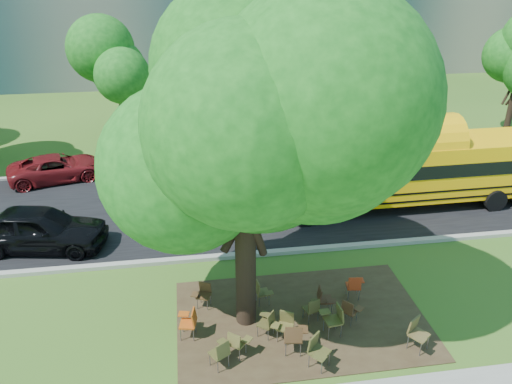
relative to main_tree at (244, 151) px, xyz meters
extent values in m
plane|color=#2E561A|center=(0.55, 0.31, -5.11)|extent=(160.00, 160.00, 0.00)
cube|color=#382819|center=(1.55, -0.19, -5.10)|extent=(7.00, 4.50, 0.03)
cube|color=black|center=(0.55, 7.31, -5.09)|extent=(80.00, 8.00, 0.04)
cube|color=gray|center=(0.55, 3.31, -5.04)|extent=(80.00, 0.25, 0.14)
cube|color=gray|center=(0.55, 11.41, -5.04)|extent=(80.00, 0.25, 0.14)
cylinder|color=black|center=(-4.45, 16.31, -3.36)|extent=(0.32, 0.32, 3.50)
sphere|color=#135514|center=(-4.45, 16.31, -0.89)|extent=(4.80, 4.80, 4.80)
cylinder|color=black|center=(8.55, 14.31, -3.01)|extent=(0.38, 0.38, 4.20)
sphere|color=#135514|center=(8.55, 14.31, -0.07)|extent=(5.60, 5.60, 5.60)
cylinder|color=black|center=(16.55, 13.31, -3.31)|extent=(0.34, 0.34, 3.60)
cylinder|color=black|center=(0.00, 0.00, -3.09)|extent=(0.56, 0.56, 4.04)
sphere|color=#135514|center=(0.00, 0.00, 0.01)|extent=(7.20, 7.20, 7.20)
cube|color=#FFB208|center=(8.15, 6.31, -3.49)|extent=(10.12, 2.44, 2.25)
cube|color=black|center=(8.43, 6.31, -3.23)|extent=(9.57, 2.47, 0.55)
cube|color=#FFB208|center=(2.53, 6.23, -4.20)|extent=(1.22, 2.03, 0.87)
cube|color=black|center=(8.15, 6.31, -4.06)|extent=(10.14, 2.47, 0.07)
cube|color=black|center=(8.15, 6.31, -4.40)|extent=(10.14, 2.47, 0.07)
cylinder|color=black|center=(2.94, 5.09, -4.66)|extent=(0.92, 0.29, 0.92)
cylinder|color=black|center=(2.91, 7.38, -4.66)|extent=(0.92, 0.29, 0.92)
cylinder|color=black|center=(10.83, 5.20, -4.66)|extent=(0.92, 0.29, 0.92)
cylinder|color=black|center=(10.80, 7.49, -4.66)|extent=(0.92, 0.29, 0.92)
cylinder|color=black|center=(12.08, 7.51, -4.66)|extent=(0.92, 0.29, 0.92)
cube|color=#49451F|center=(-0.90, -1.67, -4.67)|extent=(0.56, 0.55, 0.05)
cube|color=#49451F|center=(-0.81, -1.82, -4.46)|extent=(0.38, 0.29, 0.39)
cube|color=#49451F|center=(-0.77, -1.43, -4.55)|extent=(0.33, 0.35, 0.03)
cylinder|color=slate|center=(-1.13, -1.62, -4.89)|extent=(0.02, 0.02, 0.44)
cylinder|color=slate|center=(-0.67, -1.72, -4.89)|extent=(0.02, 0.02, 0.44)
cube|color=brown|center=(-0.40, -1.34, -4.70)|extent=(0.53, 0.53, 0.05)
cube|color=brown|center=(-0.51, -1.47, -4.49)|extent=(0.34, 0.30, 0.37)
cube|color=brown|center=(-0.15, -1.38, -4.59)|extent=(0.32, 0.33, 0.03)
cylinder|color=slate|center=(-0.43, -1.12, -4.91)|extent=(0.02, 0.02, 0.42)
cylinder|color=slate|center=(-0.38, -1.56, -4.91)|extent=(0.02, 0.02, 0.42)
cube|color=#443E1D|center=(0.43, -0.73, -4.70)|extent=(0.53, 0.54, 0.05)
cube|color=#443E1D|center=(0.57, -0.83, -4.49)|extent=(0.30, 0.35, 0.37)
cube|color=#443E1D|center=(0.46, -0.47, -4.58)|extent=(0.33, 0.32, 0.03)
cylinder|color=slate|center=(0.21, -0.76, -4.90)|extent=(0.02, 0.02, 0.42)
cylinder|color=slate|center=(0.65, -0.70, -4.90)|extent=(0.02, 0.02, 0.42)
cube|color=brown|center=(0.92, -0.96, -4.68)|extent=(0.54, 0.53, 0.05)
cube|color=brown|center=(0.99, -0.81, -4.47)|extent=(0.39, 0.26, 0.39)
cube|color=brown|center=(0.65, -0.98, -4.56)|extent=(0.31, 0.34, 0.03)
cylinder|color=slate|center=(0.99, -1.18, -4.90)|extent=(0.02, 0.02, 0.44)
cylinder|color=slate|center=(0.84, -0.74, -4.90)|extent=(0.02, 0.02, 0.44)
cube|color=#462D19|center=(1.03, -1.44, -4.62)|extent=(0.53, 0.51, 0.06)
cube|color=#462D19|center=(0.99, -1.64, -4.38)|extent=(0.45, 0.18, 0.44)
cube|color=#462D19|center=(1.31, -1.33, -4.49)|extent=(0.29, 0.35, 0.03)
cylinder|color=slate|center=(0.87, -1.22, -4.87)|extent=(0.03, 0.03, 0.50)
cylinder|color=slate|center=(1.18, -1.66, -4.87)|extent=(0.03, 0.03, 0.50)
cube|color=#47431E|center=(1.56, -2.06, -4.63)|extent=(0.62, 0.62, 0.05)
cube|color=#47431E|center=(1.43, -1.92, -4.39)|extent=(0.38, 0.37, 0.43)
cube|color=#47431E|center=(1.48, -2.34, -4.50)|extent=(0.38, 0.38, 0.03)
cylinder|color=slate|center=(1.82, -2.06, -4.87)|extent=(0.03, 0.03, 0.48)
cylinder|color=slate|center=(1.30, -2.05, -4.87)|extent=(0.03, 0.03, 0.48)
cube|color=#4E4A21|center=(2.23, -0.94, -4.64)|extent=(0.47, 0.48, 0.05)
cube|color=#4E4A21|center=(2.42, -0.92, -4.40)|extent=(0.14, 0.43, 0.42)
cube|color=#4E4A21|center=(2.06, -0.70, -4.51)|extent=(0.32, 0.26, 0.03)
cylinder|color=slate|center=(2.07, -1.14, -4.88)|extent=(0.03, 0.03, 0.48)
cylinder|color=slate|center=(2.40, -0.74, -4.88)|extent=(0.03, 0.03, 0.48)
cube|color=#4D2E1B|center=(2.85, -0.52, -4.71)|extent=(0.51, 0.51, 0.04)
cube|color=#4D2E1B|center=(2.73, -0.62, -4.52)|extent=(0.30, 0.32, 0.36)
cube|color=#4D2E1B|center=(3.08, -0.60, -4.61)|extent=(0.32, 0.31, 0.03)
cylinder|color=slate|center=(2.87, -0.30, -4.91)|extent=(0.02, 0.02, 0.40)
cylinder|color=slate|center=(2.84, -0.73, -4.91)|extent=(0.02, 0.02, 0.40)
cube|color=#AC4812|center=(-1.64, -0.47, -4.65)|extent=(0.49, 0.50, 0.05)
cube|color=#AC4812|center=(-1.46, -0.51, -4.43)|extent=(0.18, 0.42, 0.41)
cube|color=#AC4812|center=(-1.73, -0.20, -4.53)|extent=(0.33, 0.28, 0.03)
cylinder|color=slate|center=(-1.84, -0.61, -4.88)|extent=(0.02, 0.02, 0.46)
cylinder|color=slate|center=(-1.43, -0.33, -4.88)|extent=(0.02, 0.02, 0.46)
cube|color=#483019|center=(-1.14, 0.76, -4.71)|extent=(0.48, 0.47, 0.05)
cube|color=#483019|center=(-1.09, 0.92, -4.51)|extent=(0.37, 0.21, 0.36)
cube|color=#483019|center=(-1.39, 0.73, -4.60)|extent=(0.28, 0.31, 0.03)
cylinder|color=slate|center=(-1.06, 0.57, -4.91)|extent=(0.02, 0.02, 0.41)
cylinder|color=slate|center=(-1.23, 0.96, -4.91)|extent=(0.02, 0.02, 0.41)
cube|color=brown|center=(0.58, 0.67, -4.71)|extent=(0.40, 0.42, 0.04)
cube|color=brown|center=(0.42, 0.65, -4.51)|extent=(0.13, 0.37, 0.36)
cube|color=brown|center=(0.73, 0.47, -4.60)|extent=(0.27, 0.23, 0.03)
cylinder|color=slate|center=(0.72, 0.84, -4.91)|extent=(0.02, 0.02, 0.40)
cylinder|color=slate|center=(0.45, 0.50, -4.91)|extent=(0.02, 0.02, 0.40)
cube|color=#413B1C|center=(1.79, -0.29, -4.71)|extent=(0.46, 0.45, 0.04)
cube|color=#413B1C|center=(1.84, -0.44, -4.51)|extent=(0.37, 0.18, 0.36)
cube|color=#413B1C|center=(1.96, -0.10, -4.60)|extent=(0.26, 0.30, 0.03)
cylinder|color=slate|center=(1.60, -0.18, -4.91)|extent=(0.02, 0.02, 0.40)
cylinder|color=slate|center=(1.98, -0.39, -4.91)|extent=(0.02, 0.02, 0.40)
cube|color=#3F2416|center=(2.30, 0.03, -4.68)|extent=(0.42, 0.44, 0.05)
cube|color=#3F2416|center=(2.12, 0.04, -4.47)|extent=(0.13, 0.39, 0.39)
cube|color=#3F2416|center=(2.41, -0.22, -4.56)|extent=(0.29, 0.24, 0.03)
cylinder|color=slate|center=(2.48, 0.18, -4.90)|extent=(0.02, 0.02, 0.44)
cylinder|color=slate|center=(2.12, -0.12, -4.90)|extent=(0.02, 0.02, 0.44)
cube|color=#A52E11|center=(3.31, 0.54, -4.68)|extent=(0.45, 0.43, 0.05)
cube|color=#A52E11|center=(3.28, 0.37, -4.47)|extent=(0.39, 0.14, 0.38)
cube|color=#A52E11|center=(3.55, 0.64, -4.57)|extent=(0.25, 0.29, 0.03)
cylinder|color=slate|center=(3.17, 0.72, -4.90)|extent=(0.02, 0.02, 0.43)
cylinder|color=slate|center=(3.44, 0.36, -4.90)|extent=(0.02, 0.02, 0.43)
cube|color=brown|center=(4.27, -1.84, -4.63)|extent=(0.62, 0.61, 0.05)
cube|color=brown|center=(4.16, -1.68, -4.39)|extent=(0.41, 0.33, 0.43)
cube|color=brown|center=(4.14, -2.11, -4.50)|extent=(0.37, 0.38, 0.03)
cylinder|color=slate|center=(4.53, -1.88, -4.87)|extent=(0.03, 0.03, 0.48)
cylinder|color=slate|center=(4.02, -1.79, -4.87)|extent=(0.03, 0.03, 0.48)
imported|color=black|center=(-6.61, 4.94, -4.33)|extent=(4.84, 2.60, 1.57)
imported|color=maroon|center=(-7.25, 11.11, -4.52)|extent=(4.64, 2.99, 1.19)
camera|label=1|loc=(-1.41, -11.18, 4.20)|focal=35.00mm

